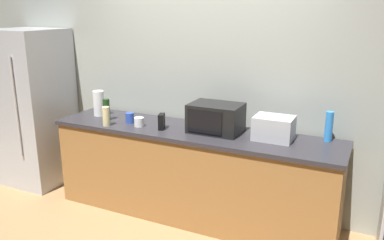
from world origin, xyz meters
TOP-DOWN VIEW (x-y plane):
  - ground_plane at (0.00, 0.00)m, footprint 8.00×8.00m
  - back_wall at (0.00, 0.81)m, footprint 6.40×0.10m
  - counter_run at (0.00, 0.40)m, footprint 2.84×0.64m
  - refrigerator at (-2.05, 0.40)m, footprint 0.72×0.73m
  - microwave at (0.22, 0.45)m, footprint 0.48×0.35m
  - toaster_oven at (0.77, 0.46)m, footprint 0.34×0.26m
  - paper_towel_roll at (-1.14, 0.45)m, footprint 0.12×0.12m
  - cordless_phone at (-0.28, 0.30)m, footprint 0.08×0.12m
  - bottle_hand_soap at (-0.83, 0.17)m, footprint 0.07×0.07m
  - bottle_spray_cleaner at (1.21, 0.62)m, footprint 0.07×0.07m
  - bottle_wine at (-0.95, 0.34)m, footprint 0.07×0.07m
  - mug_white at (-0.52, 0.29)m, footprint 0.09×0.09m
  - mug_blue at (-0.68, 0.35)m, footprint 0.09×0.09m

SIDE VIEW (x-z plane):
  - ground_plane at x=0.00m, z-range 0.00..0.00m
  - counter_run at x=0.00m, z-range 0.00..0.90m
  - refrigerator at x=-2.05m, z-range 0.00..1.80m
  - mug_white at x=-0.52m, z-range 0.90..0.99m
  - mug_blue at x=-0.68m, z-range 0.90..1.00m
  - cordless_phone at x=-0.28m, z-range 0.90..1.05m
  - bottle_hand_soap at x=-0.83m, z-range 0.90..1.09m
  - toaster_oven at x=0.77m, z-range 0.90..1.11m
  - bottle_wine at x=-0.95m, z-range 0.90..1.12m
  - bottle_spray_cleaner at x=1.21m, z-range 0.90..1.17m
  - microwave at x=0.22m, z-range 0.90..1.17m
  - paper_towel_roll at x=-1.14m, z-range 0.90..1.17m
  - back_wall at x=0.00m, z-range 0.00..2.70m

